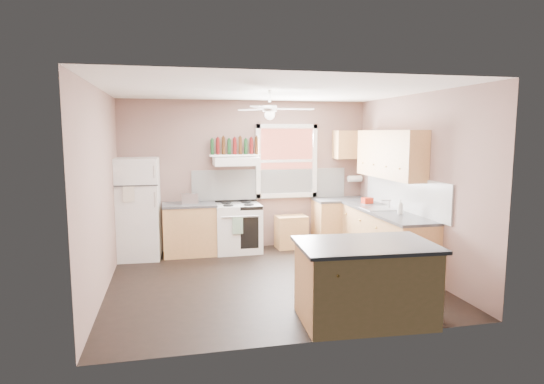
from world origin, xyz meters
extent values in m
plane|color=black|center=(0.00, 0.00, 0.00)|extent=(4.50, 4.50, 0.00)
plane|color=white|center=(0.00, 0.00, 2.70)|extent=(4.50, 4.50, 0.00)
cube|color=#7B5E54|center=(0.00, 2.02, 1.35)|extent=(4.50, 0.05, 2.70)
cube|color=#7B5E54|center=(2.27, 0.00, 1.35)|extent=(0.05, 4.00, 2.70)
cube|color=#7B5E54|center=(-2.27, 0.00, 1.35)|extent=(0.05, 4.00, 2.70)
cube|color=white|center=(0.45, 1.99, 1.18)|extent=(2.90, 0.03, 0.55)
cube|color=white|center=(2.23, 0.30, 1.18)|extent=(0.03, 2.60, 0.55)
cube|color=brown|center=(0.75, 1.98, 1.60)|extent=(1.00, 0.02, 1.20)
cube|color=white|center=(0.75, 1.96, 1.60)|extent=(1.16, 0.07, 1.36)
cube|color=white|center=(-1.92, 1.66, 0.85)|extent=(0.75, 0.74, 1.70)
cube|color=#B2864A|center=(-1.06, 1.70, 0.43)|extent=(0.90, 0.60, 0.86)
cube|color=#3E3E40|center=(-1.06, 1.70, 0.88)|extent=(0.92, 0.62, 0.04)
cube|color=silver|center=(-1.05, 1.67, 0.99)|extent=(0.28, 0.16, 0.18)
cube|color=white|center=(-0.22, 1.70, 0.43)|extent=(0.81, 0.65, 0.86)
cube|color=white|center=(-0.23, 1.75, 1.62)|extent=(0.78, 0.50, 0.14)
cube|color=white|center=(-0.23, 1.87, 1.72)|extent=(0.90, 0.26, 0.03)
cube|color=#B2864A|center=(0.79, 1.75, 0.28)|extent=(0.57, 0.40, 0.56)
cube|color=#B2864A|center=(1.75, 1.70, 0.43)|extent=(1.00, 0.60, 0.86)
cube|color=#B2864A|center=(1.95, 0.30, 0.43)|extent=(0.60, 2.20, 0.86)
cube|color=#3E3E40|center=(1.75, 1.70, 0.88)|extent=(1.02, 0.62, 0.04)
cube|color=#3E3E40|center=(1.94, 0.30, 0.88)|extent=(0.62, 2.22, 0.04)
cube|color=silver|center=(1.94, 0.50, 0.90)|extent=(0.55, 0.45, 0.03)
cylinder|color=silver|center=(2.10, 0.50, 0.97)|extent=(0.03, 0.03, 0.14)
cube|color=#B2864A|center=(2.08, 0.50, 1.78)|extent=(0.33, 1.80, 0.76)
cube|color=#B2864A|center=(1.95, 1.83, 1.90)|extent=(0.60, 0.33, 0.52)
cylinder|color=white|center=(2.07, 1.86, 1.25)|extent=(0.26, 0.12, 0.12)
cube|color=#B2864A|center=(0.75, -1.60, 0.43)|extent=(1.48, 0.99, 0.86)
cube|color=#3E3E40|center=(0.75, -1.60, 0.88)|extent=(1.57, 1.08, 0.04)
cylinder|color=white|center=(0.00, 0.00, 2.45)|extent=(0.20, 0.20, 0.08)
imported|color=silver|center=(2.00, -0.05, 1.01)|extent=(0.12, 0.12, 0.23)
cube|color=#B4240F|center=(1.97, 1.06, 0.95)|extent=(0.20, 0.16, 0.10)
cylinder|color=#143819|center=(-0.63, 1.87, 1.87)|extent=(0.06, 0.06, 0.27)
cylinder|color=#590F0F|center=(-0.53, 1.87, 1.88)|extent=(0.06, 0.06, 0.29)
cylinder|color=#3F230F|center=(-0.43, 1.87, 1.89)|extent=(0.06, 0.06, 0.31)
cylinder|color=#143819|center=(-0.33, 1.87, 1.87)|extent=(0.06, 0.06, 0.27)
cylinder|color=#590F0F|center=(-0.23, 1.87, 1.88)|extent=(0.06, 0.06, 0.29)
cylinder|color=#3F230F|center=(-0.13, 1.87, 1.89)|extent=(0.06, 0.06, 0.31)
cylinder|color=#143819|center=(-0.03, 1.87, 1.87)|extent=(0.06, 0.06, 0.27)
cylinder|color=#590F0F|center=(0.07, 1.87, 1.88)|extent=(0.06, 0.06, 0.29)
cylinder|color=#3F230F|center=(0.17, 1.87, 1.89)|extent=(0.06, 0.06, 0.31)
camera|label=1|loc=(-1.36, -6.20, 2.13)|focal=30.00mm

